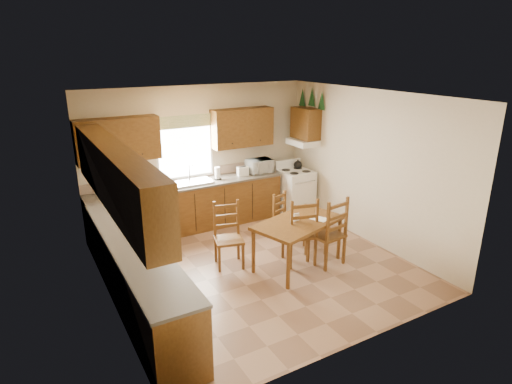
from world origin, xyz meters
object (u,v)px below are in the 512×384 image
dining_table (298,243)px  chair_near_right (299,230)px  stove (295,193)px  chair_near_left (327,230)px  chair_far_left (229,236)px  chair_far_right (285,217)px  microwave (259,166)px

dining_table → chair_near_right: 0.22m
chair_near_right → stove: bearing=-108.5°
dining_table → chair_near_left: size_ratio=1.25×
chair_near_left → chair_far_left: (-1.41, 0.70, -0.05)m
chair_far_left → chair_far_right: size_ratio=1.20×
stove → chair_far_left: (-2.24, -1.38, 0.06)m
stove → dining_table: (-1.29, -1.92, -0.08)m
microwave → chair_far_left: (-1.55, -1.70, -0.54)m
stove → chair_near_right: 2.19m
dining_table → chair_near_left: 0.52m
dining_table → chair_far_right: bearing=51.4°
chair_near_left → chair_far_right: size_ratio=1.31×
microwave → chair_far_left: size_ratio=0.45×
dining_table → chair_far_left: bearing=134.1°
dining_table → stove: bearing=39.6°
microwave → chair_far_right: 1.47m
microwave → chair_near_right: bearing=-104.0°
stove → chair_far_left: 2.63m
chair_near_right → dining_table: bearing=60.3°
chair_near_right → chair_far_left: bearing=-8.4°
chair_far_left → chair_far_right: (1.33, 0.38, -0.09)m
stove → chair_near_right: bearing=-123.1°
dining_table → chair_far_right: chair_far_right is taller
stove → chair_far_left: bearing=-148.3°
chair_near_left → chair_far_left: 1.57m
chair_far_left → microwave: bearing=63.0°
dining_table → chair_far_left: size_ratio=1.38×
microwave → chair_far_right: (-0.22, -1.32, -0.62)m
chair_far_right → chair_far_left: bearing=178.8°
chair_near_right → chair_far_left: 1.14m
chair_near_right → chair_far_right: chair_near_right is taller
chair_near_right → chair_far_right: bearing=-94.2°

